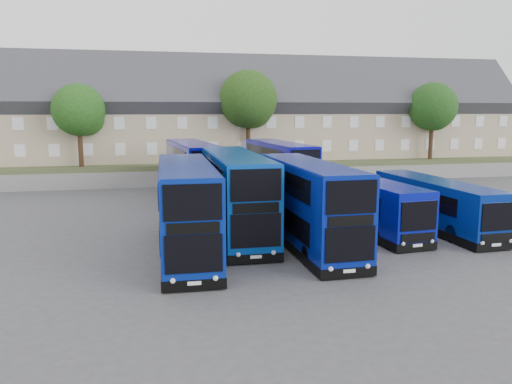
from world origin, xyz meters
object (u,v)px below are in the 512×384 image
at_px(dd_front_mid, 236,196).
at_px(tree_mid, 249,102).
at_px(dd_front_left, 186,210).
at_px(tree_east, 433,109).
at_px(coach_east_a, 364,204).
at_px(tree_far, 446,106).
at_px(tree_west, 80,112).

bearing_deg(dd_front_mid, tree_mid, 77.13).
relative_size(dd_front_left, tree_east, 1.41).
distance_m(coach_east_a, tree_far, 36.72).
relative_size(coach_east_a, tree_west, 1.51).
bearing_deg(tree_east, tree_west, -180.00).
bearing_deg(tree_west, tree_east, 0.00).
distance_m(dd_front_mid, tree_west, 24.01).
xyz_separation_m(coach_east_a, tree_far, (23.08, 27.87, 6.21)).
distance_m(dd_front_left, coach_east_a, 11.56).
bearing_deg(tree_east, coach_east_a, -129.30).
bearing_deg(coach_east_a, tree_west, 127.75).
xyz_separation_m(dd_front_mid, tree_mid, (5.08, 21.35, 5.74)).
distance_m(dd_front_left, tree_far, 46.52).
bearing_deg(tree_mid, tree_west, -178.21).
bearing_deg(dd_front_left, dd_front_mid, 47.79).
distance_m(tree_mid, tree_far, 26.80).
xyz_separation_m(tree_mid, tree_far, (26.00, 6.50, -0.34)).
relative_size(dd_front_mid, tree_mid, 1.30).
height_order(tree_west, tree_mid, tree_mid).
relative_size(dd_front_left, tree_west, 1.51).
distance_m(coach_east_a, tree_mid, 22.54).
xyz_separation_m(dd_front_left, tree_east, (28.16, 24.09, 5.15)).
bearing_deg(tree_far, tree_mid, -165.96).
distance_m(dd_front_mid, coach_east_a, 8.04).
xyz_separation_m(dd_front_left, tree_mid, (8.16, 24.59, 5.83)).
xyz_separation_m(dd_front_mid, coach_east_a, (8.00, -0.02, -0.80)).
xyz_separation_m(tree_east, tree_far, (6.00, 7.00, 0.34)).
height_order(tree_mid, tree_east, tree_mid).
bearing_deg(tree_mid, coach_east_a, -82.23).
bearing_deg(tree_far, tree_west, -170.54).
bearing_deg(tree_far, dd_front_mid, -138.14).
relative_size(coach_east_a, tree_far, 1.33).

